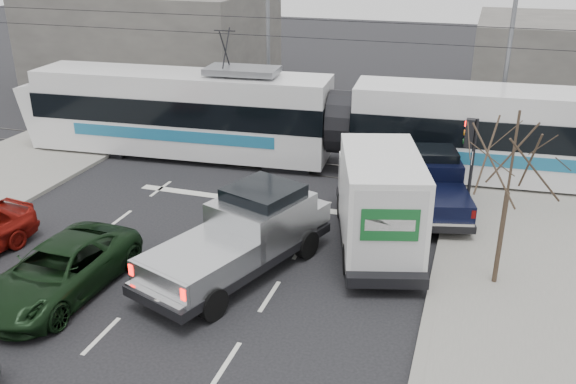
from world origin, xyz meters
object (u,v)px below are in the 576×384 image
(street_lamp_far, at_px, (264,24))
(silver_pickup, at_px, (246,233))
(traffic_signal, at_px, (470,148))
(box_truck, at_px, (378,200))
(green_car, at_px, (59,271))
(bare_tree, at_px, (512,161))
(street_lamp_near, at_px, (505,42))
(navy_pickup, at_px, (435,183))
(tram, at_px, (340,123))

(street_lamp_far, bearing_deg, silver_pickup, -72.28)
(street_lamp_far, height_order, silver_pickup, street_lamp_far)
(traffic_signal, distance_m, box_truck, 3.83)
(green_car, bearing_deg, bare_tree, 21.58)
(silver_pickup, relative_size, box_truck, 1.00)
(street_lamp_near, height_order, box_truck, street_lamp_near)
(silver_pickup, relative_size, navy_pickup, 1.31)
(bare_tree, distance_m, street_lamp_far, 17.97)
(tram, relative_size, green_car, 5.31)
(street_lamp_near, relative_size, street_lamp_far, 1.00)
(bare_tree, xyz_separation_m, silver_pickup, (-7.07, -1.25, -2.61))
(traffic_signal, height_order, box_truck, traffic_signal)
(traffic_signal, bearing_deg, bare_tree, -74.24)
(bare_tree, bearing_deg, street_lamp_far, 131.12)
(street_lamp_far, xyz_separation_m, navy_pickup, (9.61, -8.69, -4.08))
(street_lamp_far, distance_m, silver_pickup, 15.98)
(bare_tree, height_order, navy_pickup, bare_tree)
(navy_pickup, bearing_deg, tram, 129.23)
(tram, bearing_deg, street_lamp_near, 25.44)
(street_lamp_far, xyz_separation_m, silver_pickup, (4.71, -14.75, -3.93))
(street_lamp_near, distance_m, box_truck, 11.25)
(street_lamp_far, relative_size, green_car, 1.73)
(street_lamp_near, relative_size, tram, 0.33)
(bare_tree, distance_m, navy_pickup, 5.96)
(bare_tree, height_order, silver_pickup, bare_tree)
(box_truck, xyz_separation_m, navy_pickup, (1.48, 3.46, -0.58))
(tram, xyz_separation_m, box_truck, (2.81, -6.62, -0.38))
(traffic_signal, relative_size, street_lamp_far, 0.40)
(traffic_signal, distance_m, street_lamp_near, 7.91)
(tram, distance_m, box_truck, 7.20)
(bare_tree, distance_m, box_truck, 4.47)
(green_car, bearing_deg, traffic_signal, 39.95)
(bare_tree, xyz_separation_m, box_truck, (-3.66, 1.35, -2.18))
(navy_pickup, bearing_deg, street_lamp_far, 123.56)
(green_car, bearing_deg, tram, 69.34)
(street_lamp_near, height_order, tram, street_lamp_near)
(street_lamp_near, relative_size, silver_pickup, 1.31)
(traffic_signal, xyz_separation_m, navy_pickup, (-1.05, 0.81, -1.70))
(street_lamp_near, bearing_deg, bare_tree, -88.58)
(box_truck, bearing_deg, street_lamp_far, 107.64)
(bare_tree, relative_size, street_lamp_near, 0.56)
(traffic_signal, relative_size, silver_pickup, 0.52)
(silver_pickup, xyz_separation_m, navy_pickup, (4.89, 6.06, -0.14))
(bare_tree, relative_size, silver_pickup, 0.73)
(traffic_signal, xyz_separation_m, box_truck, (-2.53, -2.65, -1.13))
(street_lamp_near, distance_m, tram, 7.77)
(green_car, bearing_deg, street_lamp_near, 56.22)
(green_car, bearing_deg, silver_pickup, 34.95)
(traffic_signal, xyz_separation_m, street_lamp_near, (0.84, 7.50, 2.37))
(street_lamp_near, distance_m, green_car, 19.71)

